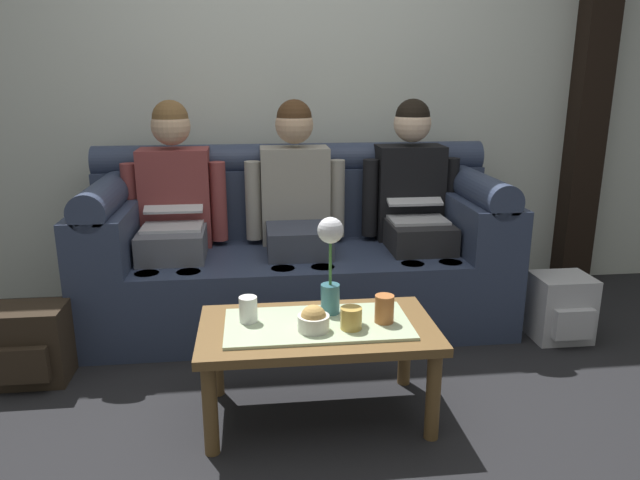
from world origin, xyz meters
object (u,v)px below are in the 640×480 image
(couch, at_px, (297,254))
(cup_far_center, at_px, (248,309))
(snack_bowl, at_px, (313,320))
(backpack_right, at_px, (561,308))
(person_middle, at_px, (296,204))
(coffee_table, at_px, (318,337))
(backpack_left, at_px, (32,345))
(person_right, at_px, (414,202))
(cup_near_left, at_px, (351,318))
(flower_vase, at_px, (330,258))
(cup_near_right, at_px, (384,309))
(person_left, at_px, (174,208))

(couch, distance_m, cup_far_center, 1.05)
(snack_bowl, distance_m, backpack_right, 1.54)
(person_middle, height_order, snack_bowl, person_middle)
(snack_bowl, bearing_deg, coffee_table, 71.38)
(couch, bearing_deg, backpack_left, -153.70)
(person_right, relative_size, cup_near_left, 14.30)
(coffee_table, height_order, cup_near_left, cup_near_left)
(person_right, bearing_deg, flower_vase, -122.25)
(person_middle, distance_m, snack_bowl, 1.14)
(backpack_right, bearing_deg, person_right, 145.93)
(cup_near_right, bearing_deg, backpack_right, 29.06)
(cup_near_right, distance_m, backpack_right, 1.28)
(flower_vase, distance_m, cup_far_center, 0.38)
(coffee_table, distance_m, cup_near_left, 0.18)
(person_right, height_order, cup_far_center, person_right)
(person_middle, bearing_deg, flower_vase, -86.26)
(flower_vase, relative_size, backpack_right, 1.17)
(coffee_table, height_order, cup_near_right, cup_near_right)
(backpack_right, bearing_deg, flower_vase, -159.24)
(cup_near_right, bearing_deg, person_left, 130.87)
(person_left, xyz_separation_m, cup_far_center, (0.39, -1.00, -0.20))
(person_left, height_order, cup_near_left, person_left)
(snack_bowl, relative_size, backpack_left, 0.34)
(coffee_table, relative_size, backpack_left, 2.64)
(flower_vase, height_order, snack_bowl, flower_vase)
(cup_near_left, height_order, backpack_left, cup_near_left)
(person_left, distance_m, flower_vase, 1.20)
(person_right, height_order, coffee_table, person_right)
(coffee_table, relative_size, cup_far_center, 9.09)
(couch, relative_size, backpack_left, 6.38)
(coffee_table, xyz_separation_m, cup_near_left, (0.12, -0.07, 0.11))
(person_middle, relative_size, cup_near_left, 14.30)
(person_right, relative_size, flower_vase, 3.03)
(person_middle, relative_size, snack_bowl, 10.03)
(couch, relative_size, backpack_right, 6.56)
(flower_vase, xyz_separation_m, backpack_left, (-1.31, 0.34, -0.47))
(snack_bowl, distance_m, backpack_left, 1.35)
(cup_far_center, bearing_deg, coffee_table, -9.15)
(couch, bearing_deg, coffee_table, -90.00)
(backpack_right, bearing_deg, cup_near_right, -150.94)
(coffee_table, xyz_separation_m, snack_bowl, (-0.02, -0.07, 0.10))
(cup_near_left, bearing_deg, person_right, 64.12)
(couch, xyz_separation_m, flower_vase, (0.06, -0.96, 0.28))
(backpack_left, height_order, backpack_right, backpack_left)
(cup_far_center, bearing_deg, backpack_right, 18.37)
(cup_near_right, bearing_deg, snack_bowl, -170.74)
(flower_vase, relative_size, snack_bowl, 3.31)
(snack_bowl, xyz_separation_m, cup_near_left, (0.15, -0.00, 0.00))
(cup_near_left, bearing_deg, cup_far_center, 163.81)
(cup_far_center, xyz_separation_m, backpack_left, (-0.98, 0.39, -0.29))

